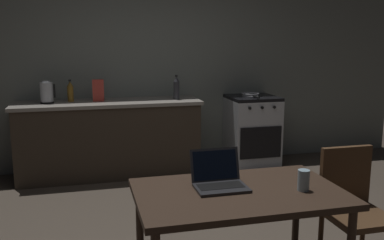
{
  "coord_description": "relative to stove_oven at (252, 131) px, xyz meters",
  "views": [
    {
      "loc": [
        -0.8,
        -3.11,
        1.63
      ],
      "look_at": [
        0.19,
        0.82,
        0.85
      ],
      "focal_mm": 40.04,
      "sensor_mm": 36.0,
      "label": 1
    }
  ],
  "objects": [
    {
      "name": "electric_kettle",
      "position": [
        -2.5,
        0.0,
        0.57
      ],
      "size": [
        0.17,
        0.15,
        0.25
      ],
      "color": "black",
      "rests_on": "kitchen_counter"
    },
    {
      "name": "drinking_glass",
      "position": [
        -0.81,
        -2.82,
        0.33
      ],
      "size": [
        0.07,
        0.07,
        0.13
      ],
      "color": "#99B7C6",
      "rests_on": "dining_table"
    },
    {
      "name": "laptop",
      "position": [
        -1.29,
        -2.64,
        0.31
      ],
      "size": [
        0.32,
        0.28,
        0.22
      ],
      "rotation": [
        0.0,
        0.0,
        -0.06
      ],
      "color": "#232326",
      "rests_on": "dining_table"
    },
    {
      "name": "stove_oven",
      "position": [
        0.0,
        0.0,
        0.0
      ],
      "size": [
        0.6,
        0.62,
        0.9
      ],
      "color": "#B7BABF",
      "rests_on": "ground_plane"
    },
    {
      "name": "bottle_b",
      "position": [
        -2.24,
        0.08,
        0.57
      ],
      "size": [
        0.07,
        0.07,
        0.26
      ],
      "color": "#8C601E",
      "rests_on": "kitchen_counter"
    },
    {
      "name": "cereal_box",
      "position": [
        -1.92,
        0.02,
        0.58
      ],
      "size": [
        0.13,
        0.05,
        0.26
      ],
      "color": "#B2382D",
      "rests_on": "kitchen_counter"
    },
    {
      "name": "kitchen_counter",
      "position": [
        -1.82,
        0.0,
        0.0
      ],
      "size": [
        2.16,
        0.64,
        0.9
      ],
      "color": "#382D23",
      "rests_on": "ground_plane"
    },
    {
      "name": "dining_table",
      "position": [
        -1.19,
        -2.73,
        0.19
      ],
      "size": [
        1.27,
        0.78,
        0.71
      ],
      "color": "#332319",
      "rests_on": "ground_plane"
    },
    {
      "name": "bottle",
      "position": [
        -1.0,
        -0.05,
        0.59
      ],
      "size": [
        0.07,
        0.07,
        0.29
      ],
      "color": "#2D2D33",
      "rests_on": "kitchen_counter"
    },
    {
      "name": "frying_pan",
      "position": [
        -0.04,
        -0.03,
        0.47
      ],
      "size": [
        0.23,
        0.4,
        0.05
      ],
      "color": "gray",
      "rests_on": "stove_oven"
    },
    {
      "name": "chair",
      "position": [
        -0.34,
        -2.66,
        0.07
      ],
      "size": [
        0.4,
        0.4,
        0.89
      ],
      "rotation": [
        0.0,
        0.0,
        -0.29
      ],
      "color": "#4C331E",
      "rests_on": "ground_plane"
    },
    {
      "name": "back_wall",
      "position": [
        -0.97,
        0.35,
        0.88
      ],
      "size": [
        6.4,
        0.1,
        2.66
      ],
      "primitive_type": "cube",
      "color": "slate",
      "rests_on": "ground_plane"
    }
  ]
}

